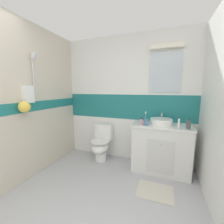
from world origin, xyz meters
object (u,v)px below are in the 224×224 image
object	(u,v)px
sink_basin	(161,121)
toothpaste_tube_upright	(179,123)
toothbrush_cup	(146,122)
soap_dispenser	(188,125)
toilet	(101,143)
lotion_bottle_short	(141,122)

from	to	relation	value
sink_basin	toothpaste_tube_upright	world-z (taller)	sink_basin
toothbrush_cup	soap_dispenser	bearing A→B (deg)	-0.97
toilet	lotion_bottle_short	xyz separation A→B (m)	(0.82, -0.15, 0.56)
toilet	toothbrush_cup	world-z (taller)	toothbrush_cup
toilet	lotion_bottle_short	world-z (taller)	lotion_bottle_short
sink_basin	toilet	xyz separation A→B (m)	(-1.15, 0.01, -0.56)
soap_dispenser	lotion_bottle_short	xyz separation A→B (m)	(-0.72, 0.01, -0.01)
sink_basin	toothpaste_tube_upright	bearing A→B (deg)	-25.76
sink_basin	soap_dispenser	size ratio (longest dim) A/B	2.39
toilet	lotion_bottle_short	distance (m)	1.01
toilet	lotion_bottle_short	bearing A→B (deg)	-10.02
toothbrush_cup	sink_basin	bearing A→B (deg)	29.62
sink_basin	toilet	bearing A→B (deg)	179.47
toilet	toothbrush_cup	bearing A→B (deg)	-9.28
soap_dispenser	toothpaste_tube_upright	world-z (taller)	toothpaste_tube_upright
toothbrush_cup	lotion_bottle_short	xyz separation A→B (m)	(-0.08, 0.00, -0.00)
toothpaste_tube_upright	sink_basin	bearing A→B (deg)	154.24
toothpaste_tube_upright	soap_dispenser	bearing A→B (deg)	-8.67
toothbrush_cup	toothpaste_tube_upright	bearing A→B (deg)	1.08
toilet	soap_dispenser	distance (m)	1.65
lotion_bottle_short	sink_basin	bearing A→B (deg)	22.69
toothpaste_tube_upright	toothbrush_cup	bearing A→B (deg)	-178.92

